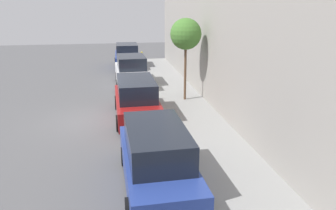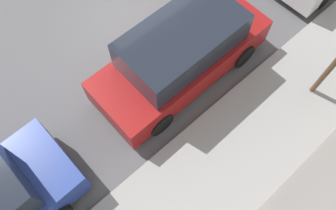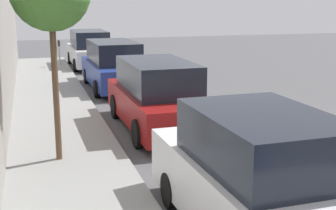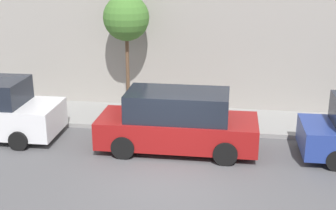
# 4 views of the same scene
# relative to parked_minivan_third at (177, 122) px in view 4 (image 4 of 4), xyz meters

# --- Properties ---
(ground_plane) EXTENTS (60.00, 60.00, 0.00)m
(ground_plane) POSITION_rel_parked_minivan_third_xyz_m (-2.12, 0.02, -0.92)
(ground_plane) COLOR #515154
(sidewalk) EXTENTS (2.55, 32.00, 0.15)m
(sidewalk) POSITION_rel_parked_minivan_third_xyz_m (2.65, 0.02, -0.84)
(sidewalk) COLOR gray
(sidewalk) RESTS_ON ground_plane
(parked_minivan_third) EXTENTS (2.02, 4.92, 1.90)m
(parked_minivan_third) POSITION_rel_parked_minivan_third_xyz_m (0.00, 0.00, 0.00)
(parked_minivan_third) COLOR maroon
(parked_minivan_third) RESTS_ON ground_plane
(street_tree) EXTENTS (1.64, 1.64, 4.38)m
(street_tree) POSITION_rel_parked_minivan_third_xyz_m (2.83, 2.22, 2.77)
(street_tree) COLOR brown
(street_tree) RESTS_ON sidewalk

